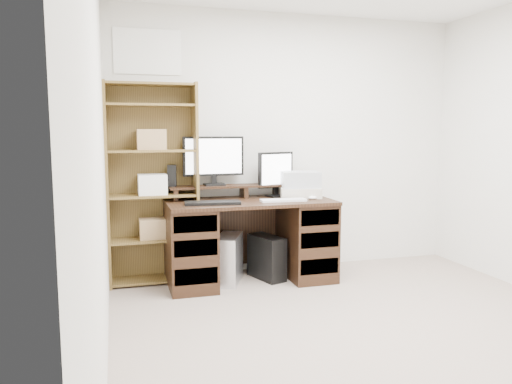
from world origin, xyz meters
name	(u,v)px	position (x,y,z in m)	size (l,w,h in m)	color
room	(399,152)	(0.00, 0.00, 1.25)	(3.54, 4.04, 2.54)	gray
desk	(250,239)	(-0.50, 1.64, 0.39)	(1.50, 0.70, 0.75)	black
riser_shelf	(244,187)	(-0.50, 1.85, 0.84)	(1.40, 0.22, 0.12)	black
monitor_wide	(214,158)	(-0.78, 1.88, 1.12)	(0.57, 0.15, 0.45)	black
monitor_small	(276,172)	(-0.19, 1.82, 0.98)	(0.38, 0.20, 0.42)	black
speaker	(172,176)	(-1.17, 1.89, 0.97)	(0.08, 0.08, 0.20)	black
keyboard_black	(213,203)	(-0.87, 1.48, 0.76)	(0.47, 0.16, 0.03)	black
keyboard_white	(283,200)	(-0.23, 1.49, 0.76)	(0.41, 0.12, 0.02)	white
mouse	(313,198)	(0.07, 1.53, 0.77)	(0.08, 0.05, 0.03)	white
printer	(300,192)	(0.01, 1.70, 0.80)	(0.38, 0.28, 0.09)	beige
basket	(300,179)	(0.01, 1.70, 0.92)	(0.35, 0.25, 0.15)	#A6ACB1
tower_silver	(229,259)	(-0.69, 1.65, 0.22)	(0.19, 0.43, 0.43)	silver
tower_black	(267,257)	(-0.33, 1.66, 0.20)	(0.29, 0.44, 0.40)	black
bookshelf	(152,182)	(-1.35, 1.86, 0.92)	(0.80, 0.30, 1.80)	brown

